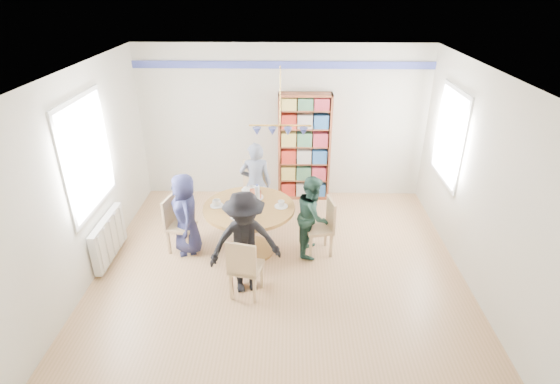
{
  "coord_description": "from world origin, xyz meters",
  "views": [
    {
      "loc": [
        0.12,
        -4.86,
        3.67
      ],
      "look_at": [
        0.0,
        0.4,
        1.05
      ],
      "focal_mm": 28.0,
      "sensor_mm": 36.0,
      "label": 1
    }
  ],
  "objects_px": {
    "chair_right": "(324,224)",
    "bookshelf": "(304,149)",
    "radiator": "(109,238)",
    "dining_table": "(249,218)",
    "chair_far": "(253,189)",
    "chair_left": "(176,222)",
    "chair_near": "(244,266)",
    "person_left": "(186,214)",
    "person_near": "(245,243)",
    "person_right": "(313,216)",
    "person_far": "(256,184)"
  },
  "relations": [
    {
      "from": "chair_near",
      "to": "bookshelf",
      "type": "bearing_deg",
      "value": 74.24
    },
    {
      "from": "person_near",
      "to": "chair_left",
      "type": "bearing_deg",
      "value": 125.82
    },
    {
      "from": "person_right",
      "to": "person_far",
      "type": "relative_size",
      "value": 0.87
    },
    {
      "from": "chair_left",
      "to": "chair_near",
      "type": "relative_size",
      "value": 0.98
    },
    {
      "from": "chair_right",
      "to": "chair_far",
      "type": "distance_m",
      "value": 1.48
    },
    {
      "from": "chair_far",
      "to": "bookshelf",
      "type": "height_order",
      "value": "bookshelf"
    },
    {
      "from": "person_left",
      "to": "person_far",
      "type": "height_order",
      "value": "person_far"
    },
    {
      "from": "chair_right",
      "to": "person_right",
      "type": "distance_m",
      "value": 0.21
    },
    {
      "from": "chair_near",
      "to": "person_far",
      "type": "distance_m",
      "value": 1.91
    },
    {
      "from": "radiator",
      "to": "bookshelf",
      "type": "relative_size",
      "value": 0.52
    },
    {
      "from": "chair_left",
      "to": "person_left",
      "type": "xyz_separation_m",
      "value": [
        0.16,
        -0.03,
        0.15
      ]
    },
    {
      "from": "chair_far",
      "to": "radiator",
      "type": "bearing_deg",
      "value": -147.41
    },
    {
      "from": "chair_far",
      "to": "bookshelf",
      "type": "xyz_separation_m",
      "value": [
        0.85,
        0.8,
        0.41
      ]
    },
    {
      "from": "person_right",
      "to": "chair_right",
      "type": "bearing_deg",
      "value": -86.69
    },
    {
      "from": "person_far",
      "to": "bookshelf",
      "type": "distance_m",
      "value": 1.25
    },
    {
      "from": "person_left",
      "to": "bookshelf",
      "type": "relative_size",
      "value": 0.64
    },
    {
      "from": "chair_far",
      "to": "dining_table",
      "type": "bearing_deg",
      "value": -88.38
    },
    {
      "from": "radiator",
      "to": "bookshelf",
      "type": "height_order",
      "value": "bookshelf"
    },
    {
      "from": "chair_near",
      "to": "person_left",
      "type": "xyz_separation_m",
      "value": [
        -0.94,
        1.03,
        0.14
      ]
    },
    {
      "from": "chair_left",
      "to": "dining_table",
      "type": "bearing_deg",
      "value": -1.47
    },
    {
      "from": "dining_table",
      "to": "person_right",
      "type": "relative_size",
      "value": 1.08
    },
    {
      "from": "chair_right",
      "to": "chair_near",
      "type": "relative_size",
      "value": 0.99
    },
    {
      "from": "chair_left",
      "to": "chair_near",
      "type": "height_order",
      "value": "chair_near"
    },
    {
      "from": "person_left",
      "to": "bookshelf",
      "type": "bearing_deg",
      "value": 114.21
    },
    {
      "from": "chair_near",
      "to": "person_far",
      "type": "xyz_separation_m",
      "value": [
        0.01,
        1.9,
        0.22
      ]
    },
    {
      "from": "bookshelf",
      "to": "chair_far",
      "type": "bearing_deg",
      "value": -136.94
    },
    {
      "from": "dining_table",
      "to": "chair_far",
      "type": "xyz_separation_m",
      "value": [
        -0.03,
        1.0,
        -0.02
      ]
    },
    {
      "from": "radiator",
      "to": "chair_left",
      "type": "height_order",
      "value": "chair_left"
    },
    {
      "from": "chair_right",
      "to": "person_far",
      "type": "relative_size",
      "value": 0.61
    },
    {
      "from": "radiator",
      "to": "person_far",
      "type": "relative_size",
      "value": 0.72
    },
    {
      "from": "chair_near",
      "to": "dining_table",
      "type": "bearing_deg",
      "value": 91.32
    },
    {
      "from": "chair_near",
      "to": "radiator",
      "type": "bearing_deg",
      "value": 158.36
    },
    {
      "from": "person_left",
      "to": "person_near",
      "type": "height_order",
      "value": "person_near"
    },
    {
      "from": "radiator",
      "to": "chair_right",
      "type": "relative_size",
      "value": 1.18
    },
    {
      "from": "radiator",
      "to": "dining_table",
      "type": "bearing_deg",
      "value": 7.03
    },
    {
      "from": "chair_right",
      "to": "bookshelf",
      "type": "bearing_deg",
      "value": 97.78
    },
    {
      "from": "chair_near",
      "to": "person_left",
      "type": "distance_m",
      "value": 1.4
    },
    {
      "from": "person_right",
      "to": "person_near",
      "type": "height_order",
      "value": "person_near"
    },
    {
      "from": "chair_left",
      "to": "person_right",
      "type": "relative_size",
      "value": 0.7
    },
    {
      "from": "chair_right",
      "to": "chair_near",
      "type": "xyz_separation_m",
      "value": [
        -1.04,
        -1.04,
        0.01
      ]
    },
    {
      "from": "bookshelf",
      "to": "radiator",
      "type": "bearing_deg",
      "value": -143.9
    },
    {
      "from": "chair_left",
      "to": "chair_far",
      "type": "distance_m",
      "value": 1.43
    },
    {
      "from": "chair_left",
      "to": "chair_far",
      "type": "height_order",
      "value": "chair_far"
    },
    {
      "from": "chair_far",
      "to": "chair_near",
      "type": "distance_m",
      "value": 2.04
    },
    {
      "from": "dining_table",
      "to": "person_near",
      "type": "height_order",
      "value": "person_near"
    },
    {
      "from": "person_left",
      "to": "person_near",
      "type": "bearing_deg",
      "value": 25.49
    },
    {
      "from": "dining_table",
      "to": "chair_far",
      "type": "bearing_deg",
      "value": 91.62
    },
    {
      "from": "radiator",
      "to": "person_near",
      "type": "xyz_separation_m",
      "value": [
        2.0,
        -0.62,
        0.34
      ]
    },
    {
      "from": "chair_far",
      "to": "person_near",
      "type": "height_order",
      "value": "person_near"
    },
    {
      "from": "person_left",
      "to": "person_right",
      "type": "bearing_deg",
      "value": 68.7
    }
  ]
}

